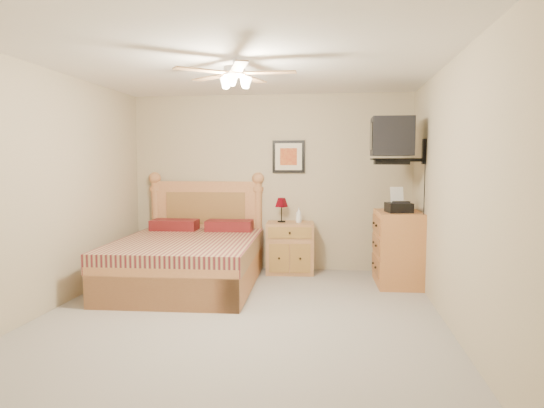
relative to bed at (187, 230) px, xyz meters
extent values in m
plane|color=gray|center=(0.89, -1.12, -0.70)|extent=(4.50, 4.50, 0.00)
cube|color=white|center=(0.89, -1.12, 1.80)|extent=(4.00, 4.50, 0.04)
cube|color=tan|center=(0.89, 1.13, 0.55)|extent=(4.00, 0.04, 2.50)
cube|color=tan|center=(0.89, -3.37, 0.55)|extent=(4.00, 0.04, 2.50)
cube|color=tan|center=(-1.11, -1.12, 0.55)|extent=(0.04, 4.50, 2.50)
cube|color=tan|center=(2.89, -1.12, 0.55)|extent=(0.04, 4.50, 2.50)
cube|color=#A37242|center=(1.20, 0.88, -0.35)|extent=(0.69, 0.54, 0.71)
imported|color=white|center=(1.33, 0.87, 0.11)|extent=(0.11, 0.11, 0.21)
cube|color=black|center=(1.16, 1.11, 0.92)|extent=(0.46, 0.04, 0.46)
cube|color=#B16D36|center=(2.62, 0.40, -0.24)|extent=(0.58, 0.81, 0.93)
imported|color=beige|center=(2.62, 0.65, 0.24)|extent=(0.20, 0.25, 0.02)
imported|color=tan|center=(2.62, 0.64, 0.26)|extent=(0.20, 0.27, 0.02)
camera|label=1|loc=(1.82, -5.78, 0.85)|focal=32.00mm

